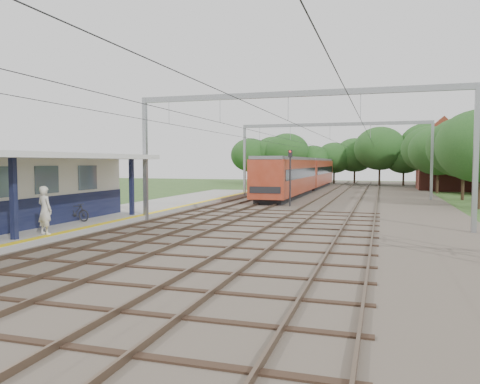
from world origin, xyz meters
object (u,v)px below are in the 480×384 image
at_px(person, 45,210).
at_px(signal_post, 290,172).
at_px(bicycle, 76,212).
at_px(train, 303,174).

xyz_separation_m(person, signal_post, (6.95, 17.98, 1.31)).
bearing_deg(bicycle, train, -9.52).
relative_size(person, train, 0.06).
bearing_deg(train, person, -98.17).
height_order(person, bicycle, person).
bearing_deg(bicycle, person, -157.39).
bearing_deg(signal_post, train, 95.46).
xyz_separation_m(train, signal_post, (1.85, -17.54, 0.58)).
distance_m(bicycle, train, 32.14).
relative_size(train, signal_post, 8.31).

